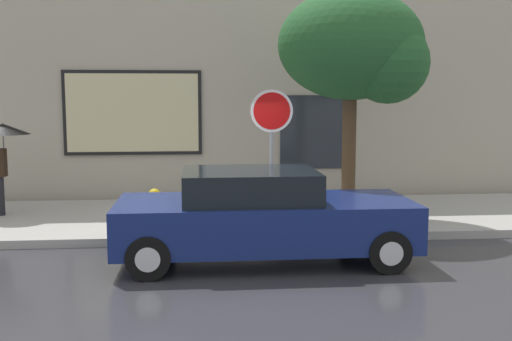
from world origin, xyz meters
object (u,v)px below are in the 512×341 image
(stop_sign, at_px, (272,132))
(pedestrian_with_umbrella, at_px, (0,141))
(fire_hydrant, at_px, (155,208))
(parked_car, at_px, (262,216))
(street_tree, at_px, (358,49))

(stop_sign, bearing_deg, pedestrian_with_umbrella, 160.48)
(fire_hydrant, height_order, stop_sign, stop_sign)
(fire_hydrant, distance_m, stop_sign, 2.62)
(parked_car, xyz_separation_m, stop_sign, (0.33, 1.49, 1.24))
(parked_car, bearing_deg, stop_sign, 77.48)
(parked_car, relative_size, fire_hydrant, 6.33)
(fire_hydrant, relative_size, stop_sign, 0.28)
(pedestrian_with_umbrella, xyz_separation_m, street_tree, (7.09, -0.99, 1.80))
(parked_car, distance_m, fire_hydrant, 2.68)
(fire_hydrant, xyz_separation_m, street_tree, (3.92, 0.41, 2.97))
(street_tree, bearing_deg, fire_hydrant, -174.03)
(parked_car, height_order, street_tree, street_tree)
(pedestrian_with_umbrella, height_order, stop_sign, stop_sign)
(pedestrian_with_umbrella, relative_size, street_tree, 0.42)
(parked_car, bearing_deg, pedestrian_with_umbrella, 145.87)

